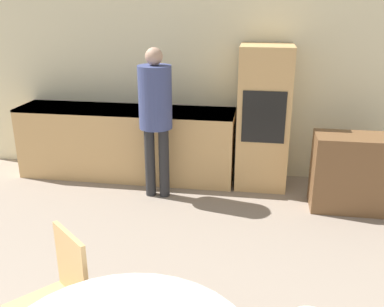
{
  "coord_description": "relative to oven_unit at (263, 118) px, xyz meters",
  "views": [
    {
      "loc": [
        0.47,
        0.1,
        2.19
      ],
      "look_at": [
        -0.02,
        3.11,
        1.1
      ],
      "focal_mm": 40.0,
      "sensor_mm": 36.0,
      "label": 1
    }
  ],
  "objects": [
    {
      "name": "wall_back",
      "position": [
        -0.53,
        0.34,
        0.44
      ],
      "size": [
        6.86,
        0.05,
        2.6
      ],
      "color": "beige",
      "rests_on": "ground_plane"
    },
    {
      "name": "kitchen_counter",
      "position": [
        -1.73,
        -0.01,
        -0.39
      ],
      "size": [
        2.76,
        0.6,
        0.91
      ],
      "color": "tan",
      "rests_on": "ground_plane"
    },
    {
      "name": "oven_unit",
      "position": [
        0.0,
        0.0,
        0.0
      ],
      "size": [
        0.61,
        0.59,
        1.72
      ],
      "color": "tan",
      "rests_on": "ground_plane"
    },
    {
      "name": "sideboard",
      "position": [
        1.04,
        -0.52,
        -0.44
      ],
      "size": [
        0.97,
        0.45,
        0.84
      ],
      "color": "brown",
      "rests_on": "ground_plane"
    },
    {
      "name": "chair_far_left",
      "position": [
        -1.19,
        -3.06,
        -0.35
      ],
      "size": [
        0.56,
        0.56,
        0.9
      ],
      "rotation": [
        0.0,
        0.0,
        5.57
      ],
      "color": "tan",
      "rests_on": "ground_plane"
    },
    {
      "name": "person_standing",
      "position": [
        -1.2,
        -0.53,
        0.21
      ],
      "size": [
        0.37,
        0.37,
        1.73
      ],
      "color": "#262628",
      "rests_on": "ground_plane"
    }
  ]
}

